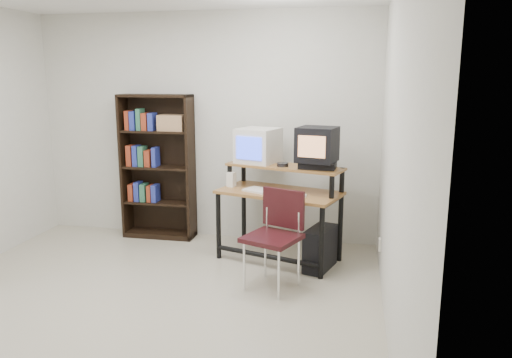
% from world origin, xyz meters
% --- Properties ---
extents(floor, '(4.00, 4.00, 0.01)m').
position_xyz_m(floor, '(0.00, 0.00, -0.01)').
color(floor, '#BDB49C').
rests_on(floor, ground).
extents(back_wall, '(4.00, 0.01, 2.60)m').
position_xyz_m(back_wall, '(0.00, 2.00, 1.30)').
color(back_wall, beige).
rests_on(back_wall, floor).
extents(right_wall, '(0.01, 4.00, 2.60)m').
position_xyz_m(right_wall, '(2.00, 0.00, 1.30)').
color(right_wall, beige).
rests_on(right_wall, floor).
extents(computer_desk, '(1.35, 0.95, 0.98)m').
position_xyz_m(computer_desk, '(0.98, 1.37, 0.69)').
color(computer_desk, '#996632').
rests_on(computer_desk, floor).
extents(crt_monitor, '(0.50, 0.50, 0.37)m').
position_xyz_m(crt_monitor, '(0.71, 1.60, 1.16)').
color(crt_monitor, silver).
rests_on(crt_monitor, computer_desk).
extents(vcr, '(0.38, 0.28, 0.08)m').
position_xyz_m(vcr, '(1.36, 1.38, 1.01)').
color(vcr, black).
rests_on(vcr, computer_desk).
extents(crt_tv, '(0.44, 0.43, 0.35)m').
position_xyz_m(crt_tv, '(1.35, 1.37, 1.22)').
color(crt_tv, black).
rests_on(crt_tv, vcr).
extents(cd_spindle, '(0.12, 0.12, 0.05)m').
position_xyz_m(cd_spindle, '(1.00, 1.40, 0.99)').
color(cd_spindle, '#26262B').
rests_on(cd_spindle, computer_desk).
extents(keyboard, '(0.51, 0.40, 0.03)m').
position_xyz_m(keyboard, '(0.85, 1.26, 0.74)').
color(keyboard, silver).
rests_on(keyboard, computer_desk).
extents(mousepad, '(0.27, 0.24, 0.01)m').
position_xyz_m(mousepad, '(1.24, 1.16, 0.72)').
color(mousepad, black).
rests_on(mousepad, computer_desk).
extents(mouse, '(0.11, 0.07, 0.03)m').
position_xyz_m(mouse, '(1.22, 1.15, 0.74)').
color(mouse, white).
rests_on(mouse, mousepad).
extents(desk_speaker, '(0.10, 0.10, 0.17)m').
position_xyz_m(desk_speaker, '(0.45, 1.46, 0.80)').
color(desk_speaker, silver).
rests_on(desk_speaker, computer_desk).
extents(pc_tower, '(0.33, 0.49, 0.42)m').
position_xyz_m(pc_tower, '(1.42, 1.18, 0.21)').
color(pc_tower, black).
rests_on(pc_tower, floor).
extents(school_chair, '(0.57, 0.57, 0.88)m').
position_xyz_m(school_chair, '(1.05, 0.69, 0.55)').
color(school_chair, black).
rests_on(school_chair, floor).
extents(bookshelf, '(0.84, 0.28, 1.68)m').
position_xyz_m(bookshelf, '(-0.54, 1.85, 0.87)').
color(bookshelf, black).
rests_on(bookshelf, floor).
extents(wall_outlet, '(0.02, 0.08, 0.12)m').
position_xyz_m(wall_outlet, '(1.99, 1.15, 0.30)').
color(wall_outlet, beige).
rests_on(wall_outlet, right_wall).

